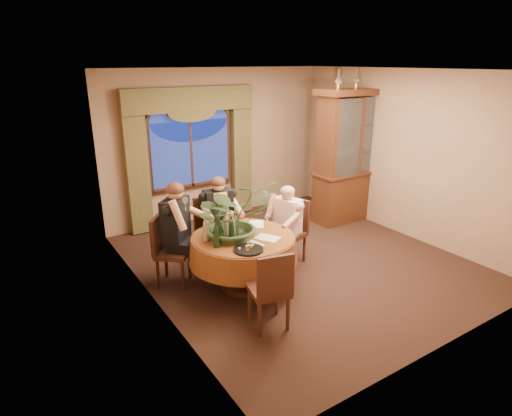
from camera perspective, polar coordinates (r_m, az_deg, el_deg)
floor at (r=6.67m, az=5.50°, el=-6.96°), size 5.00×5.00×0.00m
wall_back at (r=8.23m, az=-5.04°, el=8.42°), size 4.50×0.00×4.50m
wall_right at (r=7.75m, az=19.16°, el=6.76°), size 0.00×5.00×5.00m
ceiling at (r=5.99m, az=6.39°, el=17.86°), size 5.00×5.00×0.00m
window at (r=7.94m, az=-8.64°, el=7.13°), size 1.62×0.10×1.32m
arched_transom at (r=7.81m, az=-8.93°, el=12.73°), size 1.60×0.06×0.44m
drapery_left at (r=7.57m, az=-15.57°, el=5.12°), size 0.38×0.14×2.32m
drapery_right at (r=8.38m, az=-1.99°, el=7.13°), size 0.38×0.14×2.32m
swag_valance at (r=7.72m, az=-8.76°, el=14.16°), size 2.45×0.16×0.42m
dining_table at (r=5.74m, az=-1.69°, el=-7.20°), size 1.70×1.70×0.75m
china_cabinet at (r=8.20m, az=12.53°, el=6.72°), size 1.50×0.59×2.44m
oil_lamp_left at (r=7.73m, az=10.96°, el=16.51°), size 0.11×0.11×0.34m
oil_lamp_center at (r=8.03m, az=13.27°, el=16.44°), size 0.11×0.11×0.34m
oil_lamp_right at (r=8.34m, az=15.41°, el=16.36°), size 0.11×0.11×0.34m
chair_right at (r=6.41m, az=4.43°, el=-3.31°), size 0.52×0.52×0.96m
chair_back_right at (r=6.50m, az=-5.82°, el=-3.03°), size 0.44×0.44×0.96m
chair_back at (r=5.91m, az=-11.02°, el=-5.67°), size 0.59×0.59×0.96m
chair_front_left at (r=4.92m, az=1.69°, el=-10.63°), size 0.50×0.50×0.96m
person_pink at (r=6.30m, az=4.22°, el=-2.37°), size 0.51×0.53×1.23m
person_back at (r=5.90m, az=-10.58°, el=-3.24°), size 0.69×0.69×1.42m
person_scarf at (r=6.45m, az=-5.01°, el=-1.43°), size 0.53×0.50×1.32m
stoneware_vase at (r=5.59m, az=-3.57°, el=-2.06°), size 0.17×0.17×0.31m
centerpiece_plant at (r=5.41m, az=-3.20°, el=2.58°), size 1.00×1.11×0.87m
olive_bowl at (r=5.56m, az=-1.27°, el=-3.61°), size 0.14×0.14×0.04m
cheese_platter at (r=5.17m, az=-1.00°, el=-5.56°), size 0.36×0.36×0.02m
wine_bottle_0 at (r=5.42m, az=-6.69°, el=-2.73°), size 0.07×0.07×0.33m
wine_bottle_1 at (r=5.31m, az=-4.94°, el=-3.16°), size 0.07×0.07×0.33m
wine_bottle_2 at (r=5.40m, az=-3.30°, el=-2.74°), size 0.07×0.07×0.33m
wine_bottle_3 at (r=5.22m, az=-5.33°, el=-3.57°), size 0.07×0.07×0.33m
wine_bottle_4 at (r=5.59m, az=-5.24°, el=-1.99°), size 0.07×0.07×0.33m
wine_bottle_5 at (r=5.51m, az=-4.02°, el=-2.30°), size 0.07×0.07×0.33m
tasting_paper_0 at (r=5.52m, az=1.57°, el=-4.00°), size 0.33×0.36×0.00m
tasting_paper_1 at (r=5.97m, az=-0.01°, el=-2.17°), size 0.34×0.37×0.00m
tasting_paper_2 at (r=5.34m, az=-0.70°, el=-4.82°), size 0.25×0.32×0.00m
wine_glass_person_pink at (r=5.89m, az=1.48°, el=-1.59°), size 0.07×0.07×0.18m
wine_glass_person_back at (r=5.69m, az=-6.42°, el=-2.46°), size 0.07×0.07×0.18m
wine_glass_person_scarf at (r=5.97m, az=-3.52°, el=-1.32°), size 0.07×0.07×0.18m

